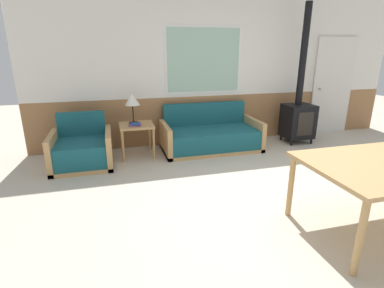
{
  "coord_description": "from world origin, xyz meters",
  "views": [
    {
      "loc": [
        -2.13,
        -2.81,
        1.77
      ],
      "look_at": [
        -1.11,
        0.98,
        0.51
      ],
      "focal_mm": 28.0,
      "sensor_mm": 36.0,
      "label": 1
    }
  ],
  "objects_px": {
    "armchair": "(82,151)",
    "table_lamp": "(132,100)",
    "couch": "(210,137)",
    "wood_stove": "(299,112)",
    "side_table": "(137,129)"
  },
  "relations": [
    {
      "from": "armchair",
      "to": "wood_stove",
      "type": "height_order",
      "value": "wood_stove"
    },
    {
      "from": "wood_stove",
      "to": "armchair",
      "type": "bearing_deg",
      "value": -176.87
    },
    {
      "from": "couch",
      "to": "armchair",
      "type": "relative_size",
      "value": 1.92
    },
    {
      "from": "couch",
      "to": "wood_stove",
      "type": "relative_size",
      "value": 0.68
    },
    {
      "from": "side_table",
      "to": "table_lamp",
      "type": "distance_m",
      "value": 0.49
    },
    {
      "from": "couch",
      "to": "side_table",
      "type": "relative_size",
      "value": 3.11
    },
    {
      "from": "side_table",
      "to": "wood_stove",
      "type": "bearing_deg",
      "value": -0.33
    },
    {
      "from": "table_lamp",
      "to": "wood_stove",
      "type": "relative_size",
      "value": 0.2
    },
    {
      "from": "armchair",
      "to": "table_lamp",
      "type": "bearing_deg",
      "value": 16.91
    },
    {
      "from": "armchair",
      "to": "wood_stove",
      "type": "distance_m",
      "value": 3.98
    },
    {
      "from": "table_lamp",
      "to": "wood_stove",
      "type": "distance_m",
      "value": 3.14
    },
    {
      "from": "side_table",
      "to": "couch",
      "type": "bearing_deg",
      "value": -0.07
    },
    {
      "from": "couch",
      "to": "wood_stove",
      "type": "height_order",
      "value": "wood_stove"
    },
    {
      "from": "side_table",
      "to": "wood_stove",
      "type": "xyz_separation_m",
      "value": [
        3.08,
        -0.02,
        0.13
      ]
    },
    {
      "from": "couch",
      "to": "wood_stove",
      "type": "distance_m",
      "value": 1.81
    }
  ]
}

